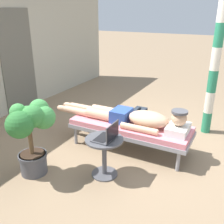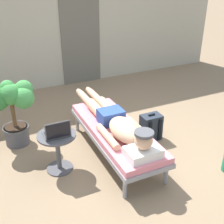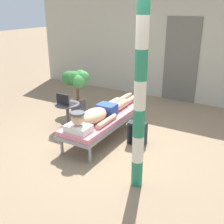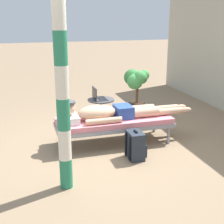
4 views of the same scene
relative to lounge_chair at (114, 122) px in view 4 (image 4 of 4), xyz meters
name	(u,v)px [view 4 (image 4 of 4)]	position (x,y,z in m)	size (l,w,h in m)	color
ground_plane	(107,149)	(0.22, -0.18, -0.35)	(40.00, 40.00, 0.00)	#8C7256
lounge_chair	(114,122)	(0.00, 0.00, 0.00)	(0.66, 1.84, 0.42)	gray
person_reclining	(111,112)	(0.00, -0.05, 0.17)	(0.53, 2.17, 0.33)	white
side_table	(101,108)	(-0.81, 0.00, 0.01)	(0.48, 0.48, 0.52)	#4C4C51
laptop	(98,96)	(-0.81, -0.05, 0.24)	(0.31, 0.24, 0.23)	#4C4C51
backpack	(136,146)	(0.64, 0.12, -0.15)	(0.30, 0.26, 0.42)	#262D38
potted_plant	(136,86)	(-1.20, 0.82, 0.29)	(0.66, 0.51, 0.97)	#4C4C51
porch_post	(62,82)	(1.14, -0.95, 0.93)	(0.15, 0.15, 2.56)	#267F59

